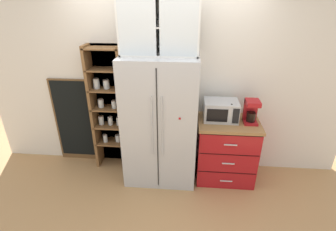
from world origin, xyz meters
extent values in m
plane|color=tan|center=(0.00, 0.00, 0.00)|extent=(10.78, 10.78, 0.00)
cube|color=silver|center=(0.00, 0.40, 1.27)|extent=(5.08, 0.10, 2.55)
cube|color=#B7BABF|center=(0.00, 0.03, 0.87)|extent=(0.95, 0.64, 1.74)
cube|color=black|center=(0.00, -0.30, 0.87)|extent=(0.01, 0.01, 1.60)
cylinder|color=#B7BABF|center=(-0.06, -0.31, 0.96)|extent=(0.02, 0.02, 0.78)
cylinder|color=#B7BABF|center=(0.06, -0.31, 0.96)|extent=(0.02, 0.02, 0.78)
cube|color=#A8161C|center=(0.27, -0.30, 1.08)|extent=(0.02, 0.01, 0.02)
cube|color=brown|center=(-0.76, 0.37, 0.91)|extent=(0.52, 0.04, 1.81)
cube|color=brown|center=(-0.98, 0.23, 0.91)|extent=(0.04, 0.25, 1.81)
cube|color=brown|center=(-0.53, 0.23, 0.91)|extent=(0.04, 0.25, 1.81)
cube|color=brown|center=(-0.76, 0.23, 0.39)|extent=(0.46, 0.25, 0.02)
cylinder|color=silver|center=(-0.85, 0.21, 0.45)|extent=(0.06, 0.06, 0.11)
cylinder|color=white|center=(-0.85, 0.21, 0.44)|extent=(0.05, 0.05, 0.08)
cylinder|color=#B2B2B7|center=(-0.85, 0.21, 0.51)|extent=(0.06, 0.06, 0.01)
cylinder|color=silver|center=(-0.67, 0.24, 0.45)|extent=(0.08, 0.08, 0.10)
cylinder|color=#E0C67F|center=(-0.67, 0.24, 0.43)|extent=(0.07, 0.07, 0.07)
cylinder|color=#B2B2B7|center=(-0.67, 0.24, 0.50)|extent=(0.08, 0.08, 0.01)
cube|color=brown|center=(-0.76, 0.23, 0.66)|extent=(0.46, 0.25, 0.02)
cylinder|color=silver|center=(-0.89, 0.24, 0.73)|extent=(0.08, 0.08, 0.12)
cylinder|color=beige|center=(-0.89, 0.24, 0.72)|extent=(0.07, 0.07, 0.08)
cylinder|color=#B2B2B7|center=(-0.89, 0.24, 0.80)|extent=(0.07, 0.07, 0.01)
cylinder|color=silver|center=(-0.76, 0.24, 0.73)|extent=(0.07, 0.07, 0.12)
cylinder|color=#B77A38|center=(-0.76, 0.24, 0.71)|extent=(0.06, 0.06, 0.08)
cylinder|color=#B2B2B7|center=(-0.76, 0.24, 0.80)|extent=(0.06, 0.06, 0.01)
cylinder|color=silver|center=(-0.63, 0.24, 0.73)|extent=(0.07, 0.07, 0.12)
cylinder|color=white|center=(-0.63, 0.24, 0.71)|extent=(0.06, 0.06, 0.08)
cylinder|color=#B2B2B7|center=(-0.63, 0.24, 0.80)|extent=(0.06, 0.06, 0.01)
cube|color=brown|center=(-0.76, 0.23, 0.94)|extent=(0.46, 0.25, 0.02)
cylinder|color=silver|center=(-0.86, 0.23, 1.01)|extent=(0.08, 0.08, 0.11)
cylinder|color=#382316|center=(-0.86, 0.23, 0.99)|extent=(0.07, 0.07, 0.08)
cylinder|color=#B2B2B7|center=(-0.86, 0.23, 1.07)|extent=(0.08, 0.08, 0.01)
cylinder|color=silver|center=(-0.67, 0.21, 1.00)|extent=(0.07, 0.07, 0.10)
cylinder|color=brown|center=(-0.67, 0.21, 0.99)|extent=(0.06, 0.06, 0.07)
cylinder|color=#B2B2B7|center=(-0.67, 0.21, 1.06)|extent=(0.07, 0.07, 0.01)
cube|color=brown|center=(-0.76, 0.23, 1.22)|extent=(0.46, 0.25, 0.02)
cylinder|color=silver|center=(-0.89, 0.23, 1.29)|extent=(0.08, 0.08, 0.13)
cylinder|color=#2D2D2D|center=(-0.89, 0.23, 1.27)|extent=(0.07, 0.07, 0.09)
cylinder|color=#B2B2B7|center=(-0.89, 0.23, 1.36)|extent=(0.08, 0.08, 0.01)
cylinder|color=silver|center=(-0.75, 0.23, 1.28)|extent=(0.08, 0.08, 0.11)
cylinder|color=#CCB78C|center=(-0.75, 0.23, 1.27)|extent=(0.07, 0.07, 0.08)
cylinder|color=#B2B2B7|center=(-0.75, 0.23, 1.35)|extent=(0.08, 0.08, 0.01)
cube|color=brown|center=(-0.76, 0.23, 1.50)|extent=(0.46, 0.25, 0.02)
cube|color=brown|center=(-0.76, 0.23, 1.77)|extent=(0.46, 0.25, 0.02)
cube|color=#A8161C|center=(0.90, 0.07, 0.42)|extent=(0.77, 0.56, 0.85)
cube|color=#9E7042|center=(0.90, 0.07, 0.87)|extent=(0.80, 0.59, 0.04)
cube|color=black|center=(0.90, -0.21, 0.27)|extent=(0.75, 0.00, 0.01)
cube|color=silver|center=(0.90, -0.22, 0.14)|extent=(0.16, 0.01, 0.01)
cube|color=black|center=(0.90, -0.21, 0.55)|extent=(0.75, 0.00, 0.01)
cube|color=silver|center=(0.90, -0.22, 0.42)|extent=(0.16, 0.01, 0.01)
cube|color=black|center=(0.90, -0.21, 0.83)|extent=(0.75, 0.00, 0.01)
cube|color=silver|center=(0.90, -0.22, 0.71)|extent=(0.16, 0.01, 0.01)
cube|color=#B7BABF|center=(0.78, 0.12, 1.02)|extent=(0.44, 0.32, 0.26)
cube|color=black|center=(0.72, -0.04, 1.02)|extent=(0.26, 0.01, 0.17)
cube|color=black|center=(0.95, -0.04, 1.02)|extent=(0.08, 0.01, 0.20)
cube|color=#A8161C|center=(1.16, 0.05, 0.90)|extent=(0.17, 0.20, 0.03)
cube|color=#A8161C|center=(1.16, 0.12, 1.04)|extent=(0.17, 0.06, 0.30)
cube|color=#A8161C|center=(1.16, 0.05, 1.17)|extent=(0.17, 0.20, 0.06)
cylinder|color=black|center=(1.16, 0.04, 0.98)|extent=(0.11, 0.11, 0.12)
cylinder|color=red|center=(0.90, 0.11, 0.93)|extent=(0.07, 0.07, 0.10)
torus|color=red|center=(0.95, 0.11, 0.94)|extent=(0.05, 0.01, 0.05)
cylinder|color=silver|center=(0.90, 0.02, 0.98)|extent=(0.06, 0.06, 0.18)
cone|color=silver|center=(0.90, 0.02, 1.07)|extent=(0.06, 0.06, 0.04)
cylinder|color=silver|center=(0.90, 0.02, 1.10)|extent=(0.02, 0.02, 0.07)
cylinder|color=black|center=(0.90, 0.02, 1.14)|extent=(0.03, 0.03, 0.01)
cube|color=silver|center=(0.00, 0.20, 2.06)|extent=(0.91, 0.02, 0.64)
cube|color=silver|center=(0.00, 0.05, 1.75)|extent=(0.91, 0.32, 0.02)
cube|color=silver|center=(-0.44, 0.05, 2.06)|extent=(0.02, 0.32, 0.64)
cube|color=silver|center=(0.44, 0.05, 2.06)|extent=(0.02, 0.32, 0.64)
cube|color=silver|center=(0.00, 0.05, 2.06)|extent=(0.88, 0.30, 0.02)
cube|color=silver|center=(-0.23, -0.10, 2.06)|extent=(0.42, 0.01, 0.60)
cube|color=silver|center=(0.23, -0.10, 2.06)|extent=(0.42, 0.01, 0.60)
cylinder|color=silver|center=(-0.32, 0.05, 1.76)|extent=(0.05, 0.05, 0.00)
cylinder|color=silver|center=(-0.32, 0.05, 1.79)|extent=(0.01, 0.01, 0.07)
cone|color=silver|center=(-0.32, 0.05, 1.85)|extent=(0.06, 0.06, 0.05)
cylinder|color=silver|center=(0.00, 0.05, 1.76)|extent=(0.05, 0.05, 0.00)
cylinder|color=silver|center=(0.00, 0.05, 1.79)|extent=(0.01, 0.01, 0.07)
cone|color=silver|center=(0.00, 0.05, 1.85)|extent=(0.06, 0.06, 0.05)
cylinder|color=silver|center=(0.32, 0.05, 1.76)|extent=(0.05, 0.05, 0.00)
cylinder|color=silver|center=(0.32, 0.05, 1.79)|extent=(0.01, 0.01, 0.07)
cone|color=silver|center=(0.32, 0.05, 1.85)|extent=(0.06, 0.06, 0.05)
cylinder|color=white|center=(-0.27, 0.05, 2.10)|extent=(0.06, 0.06, 0.07)
cylinder|color=white|center=(0.00, 0.05, 2.10)|extent=(0.06, 0.06, 0.07)
cylinder|color=white|center=(0.27, 0.05, 2.10)|extent=(0.06, 0.06, 0.07)
cube|color=brown|center=(-1.34, 0.33, 0.66)|extent=(0.60, 0.04, 1.32)
cube|color=black|center=(-1.34, 0.31, 0.69)|extent=(0.54, 0.01, 1.22)
camera|label=1|loc=(0.36, -2.94, 2.37)|focal=27.02mm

